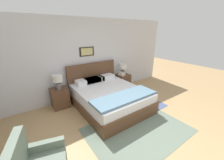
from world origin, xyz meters
The scene contains 12 objects.
ground_plane centered at (0.00, 0.00, 0.00)m, with size 16.00×16.00×0.00m, color tan.
wall_back centered at (0.00, 2.87, 1.30)m, with size 7.36×0.09×2.60m.
area_rug_main centered at (0.24, 0.43, 0.00)m, with size 2.30×1.67×0.01m.
area_rug_bedside centered at (1.43, 1.38, 0.00)m, with size 0.77×1.42×0.01m.
bed centered at (0.30, 1.73, 0.32)m, with size 1.79×2.18×1.17m.
nightstand_near_window centered at (-0.92, 2.56, 0.29)m, with size 0.47×0.49×0.58m.
nightstand_by_door centered at (1.52, 2.56, 0.29)m, with size 0.47×0.49×0.58m.
table_lamp_near_window centered at (-0.91, 2.57, 0.87)m, with size 0.29×0.29×0.42m.
table_lamp_by_door centered at (1.52, 2.57, 0.87)m, with size 0.29×0.29×0.42m.
book_thick_bottom centered at (1.42, 2.51, 0.60)m, with size 0.21×0.27×0.03m.
book_hardcover_middle centered at (1.42, 2.51, 0.63)m, with size 0.22×0.24×0.04m.
book_novel_upper centered at (1.42, 2.51, 0.67)m, with size 0.18×0.28×0.04m.
Camera 1 is at (-1.77, -1.36, 2.21)m, focal length 22.00 mm.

